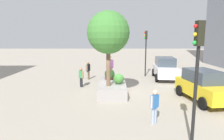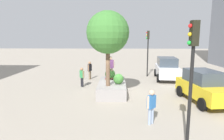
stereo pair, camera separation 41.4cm
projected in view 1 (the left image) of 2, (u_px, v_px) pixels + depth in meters
name	position (u px, v px, depth m)	size (l,w,h in m)	color
ground_plane	(117.00, 94.00, 13.99)	(120.00, 120.00, 0.00)	#9E9384
planter_ledge	(112.00, 88.00, 14.16)	(4.20, 1.93, 0.79)	gray
plaza_tree	(108.00, 33.00, 12.50)	(2.76, 2.76, 4.91)	brown
boxwood_shrub	(119.00, 79.00, 13.52)	(0.72, 0.72, 0.72)	#3D7A33
hedge_clump	(110.00, 74.00, 15.16)	(0.79, 0.79, 0.79)	#3D7A33
skateboard	(110.00, 79.00, 15.01)	(0.24, 0.81, 0.07)	#A51E1E
skateboarder	(110.00, 66.00, 14.85)	(0.27, 0.58, 1.72)	#847056
police_car	(165.00, 68.00, 18.90)	(4.70, 2.51, 2.11)	white
taxi_cab	(204.00, 86.00, 12.22)	(4.46, 2.45, 1.98)	gold
traffic_light_corner	(197.00, 63.00, 6.76)	(0.29, 0.35, 4.54)	black
traffic_light_median	(146.00, 46.00, 19.87)	(0.30, 0.35, 4.68)	black
pedestrian_crossing	(81.00, 76.00, 15.77)	(0.44, 0.41, 1.59)	black
passerby_with_bag	(88.00, 69.00, 18.61)	(0.56, 0.36, 1.75)	#847056
bystander_watching	(154.00, 104.00, 8.96)	(0.43, 0.45, 1.64)	#8C9EB7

